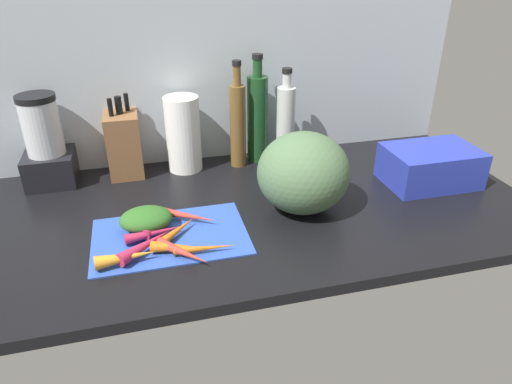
{
  "coord_description": "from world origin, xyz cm",
  "views": [
    {
      "loc": [
        -24.41,
        -114.24,
        66.57
      ],
      "look_at": [
        2.44,
        -10.75,
        9.83
      ],
      "focal_mm": 32.71,
      "sensor_mm": 36.0,
      "label": 1
    }
  ],
  "objects_px": {
    "carrot_0": "(177,231)",
    "carrot_6": "(154,233)",
    "carrot_5": "(126,257)",
    "bottle_1": "(257,117)",
    "bottle_0": "(238,123)",
    "knife_block": "(124,143)",
    "bottle_2": "(286,122)",
    "dish_rack": "(431,166)",
    "carrot_3": "(183,252)",
    "carrot_1": "(158,226)",
    "carrot_2": "(146,245)",
    "winter_squash": "(303,173)",
    "carrot_8": "(179,247)",
    "cutting_board": "(170,236)",
    "carrot_4": "(205,248)",
    "carrot_7": "(185,215)",
    "blender_appliance": "(46,147)",
    "paper_towel_roll": "(183,134)"
  },
  "relations": [
    {
      "from": "cutting_board",
      "to": "carrot_7",
      "type": "bearing_deg",
      "value": 52.58
    },
    {
      "from": "carrot_3",
      "to": "bottle_0",
      "type": "relative_size",
      "value": 0.42
    },
    {
      "from": "carrot_2",
      "to": "bottle_0",
      "type": "distance_m",
      "value": 0.57
    },
    {
      "from": "cutting_board",
      "to": "carrot_2",
      "type": "relative_size",
      "value": 2.47
    },
    {
      "from": "winter_squash",
      "to": "cutting_board",
      "type": "bearing_deg",
      "value": -171.72
    },
    {
      "from": "winter_squash",
      "to": "carrot_8",
      "type": "bearing_deg",
      "value": -158.98
    },
    {
      "from": "carrot_5",
      "to": "knife_block",
      "type": "relative_size",
      "value": 0.54
    },
    {
      "from": "carrot_8",
      "to": "knife_block",
      "type": "xyz_separation_m",
      "value": [
        -0.11,
        0.51,
        0.08
      ]
    },
    {
      "from": "cutting_board",
      "to": "dish_rack",
      "type": "xyz_separation_m",
      "value": [
        0.82,
        0.11,
        0.05
      ]
    },
    {
      "from": "winter_squash",
      "to": "paper_towel_roll",
      "type": "relative_size",
      "value": 1.04
    },
    {
      "from": "carrot_5",
      "to": "bottle_1",
      "type": "height_order",
      "value": "bottle_1"
    },
    {
      "from": "carrot_6",
      "to": "bottle_0",
      "type": "bearing_deg",
      "value": 52.34
    },
    {
      "from": "knife_block",
      "to": "bottle_1",
      "type": "height_order",
      "value": "bottle_1"
    },
    {
      "from": "carrot_3",
      "to": "carrot_2",
      "type": "bearing_deg",
      "value": 149.16
    },
    {
      "from": "carrot_5",
      "to": "blender_appliance",
      "type": "bearing_deg",
      "value": 113.3
    },
    {
      "from": "carrot_3",
      "to": "knife_block",
      "type": "distance_m",
      "value": 0.55
    },
    {
      "from": "carrot_4",
      "to": "bottle_1",
      "type": "height_order",
      "value": "bottle_1"
    },
    {
      "from": "knife_block",
      "to": "bottle_2",
      "type": "distance_m",
      "value": 0.54
    },
    {
      "from": "cutting_board",
      "to": "bottle_1",
      "type": "relative_size",
      "value": 1.08
    },
    {
      "from": "carrot_1",
      "to": "winter_squash",
      "type": "xyz_separation_m",
      "value": [
        0.41,
        0.03,
        0.09
      ]
    },
    {
      "from": "carrot_0",
      "to": "carrot_6",
      "type": "height_order",
      "value": "carrot_6"
    },
    {
      "from": "carrot_5",
      "to": "knife_block",
      "type": "distance_m",
      "value": 0.53
    },
    {
      "from": "blender_appliance",
      "to": "bottle_2",
      "type": "height_order",
      "value": "bottle_2"
    },
    {
      "from": "carrot_2",
      "to": "paper_towel_roll",
      "type": "relative_size",
      "value": 0.64
    },
    {
      "from": "cutting_board",
      "to": "dish_rack",
      "type": "bearing_deg",
      "value": 7.66
    },
    {
      "from": "carrot_0",
      "to": "winter_squash",
      "type": "distance_m",
      "value": 0.38
    },
    {
      "from": "winter_squash",
      "to": "bottle_0",
      "type": "distance_m",
      "value": 0.36
    },
    {
      "from": "carrot_4",
      "to": "carrot_8",
      "type": "relative_size",
      "value": 1.14
    },
    {
      "from": "bottle_0",
      "to": "dish_rack",
      "type": "distance_m",
      "value": 0.63
    },
    {
      "from": "carrot_6",
      "to": "carrot_7",
      "type": "distance_m",
      "value": 0.11
    },
    {
      "from": "carrot_1",
      "to": "blender_appliance",
      "type": "xyz_separation_m",
      "value": [
        -0.3,
        0.38,
        0.1
      ]
    },
    {
      "from": "carrot_3",
      "to": "bottle_0",
      "type": "xyz_separation_m",
      "value": [
        0.25,
        0.5,
        0.13
      ]
    },
    {
      "from": "carrot_7",
      "to": "carrot_8",
      "type": "bearing_deg",
      "value": -102.98
    },
    {
      "from": "carrot_4",
      "to": "paper_towel_roll",
      "type": "distance_m",
      "value": 0.52
    },
    {
      "from": "bottle_2",
      "to": "carrot_1",
      "type": "bearing_deg",
      "value": -141.11
    },
    {
      "from": "carrot_7",
      "to": "bottle_2",
      "type": "height_order",
      "value": "bottle_2"
    },
    {
      "from": "cutting_board",
      "to": "bottle_2",
      "type": "height_order",
      "value": "bottle_2"
    },
    {
      "from": "carrot_6",
      "to": "paper_towel_roll",
      "type": "relative_size",
      "value": 0.6
    },
    {
      "from": "carrot_5",
      "to": "winter_squash",
      "type": "xyz_separation_m",
      "value": [
        0.49,
        0.15,
        0.09
      ]
    },
    {
      "from": "carrot_8",
      "to": "paper_towel_roll",
      "type": "distance_m",
      "value": 0.51
    },
    {
      "from": "dish_rack",
      "to": "carrot_3",
      "type": "bearing_deg",
      "value": -164.74
    },
    {
      "from": "bottle_0",
      "to": "carrot_8",
      "type": "bearing_deg",
      "value": -118.02
    },
    {
      "from": "winter_squash",
      "to": "carrot_6",
      "type": "bearing_deg",
      "value": -171.99
    },
    {
      "from": "carrot_2",
      "to": "blender_appliance",
      "type": "relative_size",
      "value": 0.56
    },
    {
      "from": "bottle_2",
      "to": "carrot_3",
      "type": "bearing_deg",
      "value": -129.2
    },
    {
      "from": "carrot_1",
      "to": "carrot_5",
      "type": "xyz_separation_m",
      "value": [
        -0.08,
        -0.12,
        0.0
      ]
    },
    {
      "from": "carrot_0",
      "to": "carrot_5",
      "type": "relative_size",
      "value": 0.98
    },
    {
      "from": "bottle_1",
      "to": "carrot_5",
      "type": "bearing_deg",
      "value": -130.95
    },
    {
      "from": "carrot_5",
      "to": "knife_block",
      "type": "xyz_separation_m",
      "value": [
        0.01,
        0.53,
        0.08
      ]
    },
    {
      "from": "carrot_2",
      "to": "carrot_7",
      "type": "relative_size",
      "value": 0.89
    }
  ]
}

